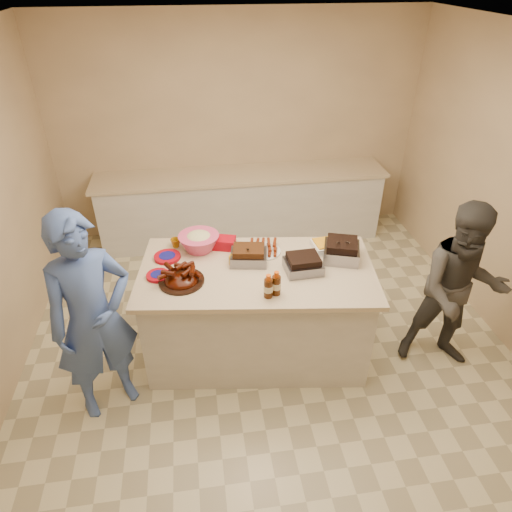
{
  "coord_description": "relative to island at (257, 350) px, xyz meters",
  "views": [
    {
      "loc": [
        -0.59,
        -3.02,
        3.12
      ],
      "look_at": [
        -0.12,
        0.13,
        1.03
      ],
      "focal_mm": 32.0,
      "sensor_mm": 36.0,
      "label": 1
    }
  ],
  "objects": [
    {
      "name": "room",
      "position": [
        0.12,
        -0.08,
        0.0
      ],
      "size": [
        4.5,
        5.0,
        2.7
      ],
      "primitive_type": null,
      "color": "#D0B186",
      "rests_on": "ground"
    },
    {
      "name": "back_counter",
      "position": [
        0.12,
        2.12,
        0.45
      ],
      "size": [
        3.6,
        0.64,
        0.9
      ],
      "primitive_type": null,
      "color": "silver",
      "rests_on": "ground"
    },
    {
      "name": "island",
      "position": [
        0.0,
        0.0,
        0.0
      ],
      "size": [
        2.09,
        1.29,
        0.93
      ],
      "primitive_type": null,
      "rotation": [
        0.0,
        0.0,
        -0.13
      ],
      "color": "silver",
      "rests_on": "ground"
    },
    {
      "name": "rib_platter",
      "position": [
        -0.63,
        -0.09,
        0.93
      ],
      "size": [
        0.43,
        0.43,
        0.15
      ],
      "primitive_type": null,
      "rotation": [
        0.0,
        0.0,
        0.18
      ],
      "color": "#400E02",
      "rests_on": "island"
    },
    {
      "name": "pulled_pork_tray",
      "position": [
        -0.05,
        0.12,
        0.93
      ],
      "size": [
        0.34,
        0.28,
        0.09
      ],
      "primitive_type": "cube",
      "rotation": [
        0.0,
        0.0,
        -0.17
      ],
      "color": "#47230F",
      "rests_on": "island"
    },
    {
      "name": "brisket_tray",
      "position": [
        0.38,
        -0.08,
        0.93
      ],
      "size": [
        0.31,
        0.26,
        0.09
      ],
      "primitive_type": "cube",
      "rotation": [
        0.0,
        0.0,
        0.05
      ],
      "color": "black",
      "rests_on": "island"
    },
    {
      "name": "roasting_pan",
      "position": [
        0.74,
        0.06,
        0.93
      ],
      "size": [
        0.38,
        0.38,
        0.12
      ],
      "primitive_type": "cube",
      "rotation": [
        0.0,
        0.0,
        -0.32
      ],
      "color": "gray",
      "rests_on": "island"
    },
    {
      "name": "coleslaw_bowl",
      "position": [
        -0.46,
        0.38,
        0.93
      ],
      "size": [
        0.41,
        0.41,
        0.25
      ],
      "primitive_type": null,
      "rotation": [
        0.0,
        0.0,
        -0.13
      ],
      "color": "#D4436D",
      "rests_on": "island"
    },
    {
      "name": "sausage_plate",
      "position": [
        0.1,
        0.26,
        0.93
      ],
      "size": [
        0.34,
        0.34,
        0.05
      ],
      "primitive_type": "cylinder",
      "rotation": [
        0.0,
        0.0,
        -0.11
      ],
      "color": "silver",
      "rests_on": "island"
    },
    {
      "name": "mac_cheese_dish",
      "position": [
        0.69,
        0.23,
        0.93
      ],
      "size": [
        0.31,
        0.24,
        0.08
      ],
      "primitive_type": "cube",
      "rotation": [
        0.0,
        0.0,
        0.1
      ],
      "color": "#F5AA18",
      "rests_on": "island"
    },
    {
      "name": "bbq_bottle_a",
      "position": [
        0.03,
        -0.38,
        0.93
      ],
      "size": [
        0.08,
        0.08,
        0.2
      ],
      "primitive_type": "cylinder",
      "rotation": [
        0.0,
        0.0,
        -0.13
      ],
      "color": "#3D1C07",
      "rests_on": "island"
    },
    {
      "name": "bbq_bottle_b",
      "position": [
        0.1,
        -0.35,
        0.93
      ],
      "size": [
        0.08,
        0.08,
        0.21
      ],
      "primitive_type": "cylinder",
      "rotation": [
        0.0,
        0.0,
        -0.13
      ],
      "color": "#3D1C07",
      "rests_on": "island"
    },
    {
      "name": "mustard_bottle",
      "position": [
        -0.2,
        0.11,
        0.93
      ],
      "size": [
        0.05,
        0.05,
        0.11
      ],
      "primitive_type": "cylinder",
      "rotation": [
        0.0,
        0.0,
        -0.13
      ],
      "color": "gold",
      "rests_on": "island"
    },
    {
      "name": "sauce_bowl",
      "position": [
        -0.05,
        0.21,
        0.93
      ],
      "size": [
        0.12,
        0.05,
        0.12
      ],
      "primitive_type": "imported",
      "rotation": [
        0.0,
        0.0,
        -0.13
      ],
      "color": "silver",
      "rests_on": "island"
    },
    {
      "name": "plate_stack_large",
      "position": [
        -0.74,
        0.28,
        0.93
      ],
      "size": [
        0.26,
        0.26,
        0.03
      ],
      "primitive_type": "cylinder",
      "rotation": [
        0.0,
        0.0,
        -0.13
      ],
      "color": "#9E0513",
      "rests_on": "island"
    },
    {
      "name": "plate_stack_small",
      "position": [
        -0.82,
        0.01,
        0.93
      ],
      "size": [
        0.21,
        0.21,
        0.03
      ],
      "primitive_type": "cylinder",
      "rotation": [
        0.0,
        0.0,
        -0.13
      ],
      "color": "#9E0513",
      "rests_on": "island"
    },
    {
      "name": "plastic_cup",
      "position": [
        -0.67,
        0.46,
        0.93
      ],
      "size": [
        0.1,
        0.09,
        0.09
      ],
      "primitive_type": "imported",
      "rotation": [
        0.0,
        0.0,
        -0.13
      ],
      "color": "#A26908",
      "rests_on": "island"
    },
    {
      "name": "basket_stack",
      "position": [
        -0.24,
        0.38,
        0.93
      ],
      "size": [
        0.23,
        0.19,
        0.1
      ],
      "primitive_type": "cube",
      "rotation": [
        0.0,
        0.0,
        -0.29
      ],
      "color": "#9E0513",
      "rests_on": "island"
    },
    {
      "name": "guest_blue",
      "position": [
        -1.28,
        -0.39,
        0.0
      ],
      "size": [
        1.39,
        1.86,
        0.42
      ],
      "primitive_type": "imported",
      "rotation": [
        0.0,
        0.0,
        0.49
      ],
      "color": "#4663B0",
      "rests_on": "ground"
    },
    {
      "name": "guest_gray",
      "position": [
        1.66,
        -0.35,
        0.0
      ],
      "size": [
        1.14,
        1.72,
        0.6
      ],
      "primitive_type": "imported",
      "rotation": [
        0.0,
        0.0,
        -0.25
      ],
      "color": "#46433E",
      "rests_on": "ground"
    }
  ]
}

